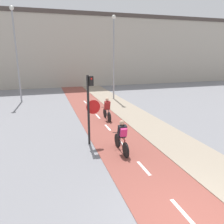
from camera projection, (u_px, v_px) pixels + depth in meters
building_row_background at (68, 50)px, 30.08m from camera, size 60.00×5.20×9.48m
traffic_light_pole at (90, 103)px, 10.18m from camera, size 0.67×0.25×3.34m
street_lamp_far at (16, 47)px, 18.77m from camera, size 0.36×0.36×8.12m
street_lamp_sidewalk at (114, 50)px, 20.11m from camera, size 0.36×0.36×7.62m
cyclist_near at (122, 138)px, 9.56m from camera, size 0.46×1.77×1.50m
cyclist_far at (107, 110)px, 14.40m from camera, size 0.46×1.72×1.50m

